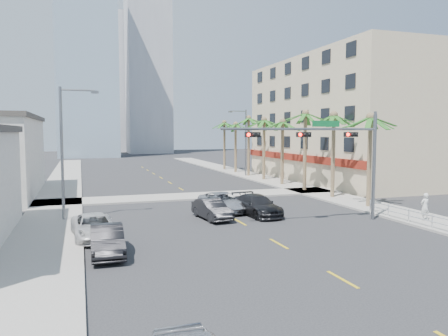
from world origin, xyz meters
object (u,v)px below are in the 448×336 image
object	(u,v)px
traffic_signal_mast	(334,147)
pedestrian	(425,207)
car_lane_left	(212,209)
car_lane_right	(257,205)
car_parked_mid	(107,241)
car_parked_far	(94,227)
car_lane_center	(222,202)

from	to	relation	value
traffic_signal_mast	pedestrian	xyz separation A→B (m)	(5.82, -1.92, -4.00)
car_lane_left	car_lane_right	world-z (taller)	car_lane_right
car_parked_mid	pedestrian	bearing A→B (deg)	4.54
car_parked_far	car_lane_right	world-z (taller)	car_lane_right
traffic_signal_mast	car_parked_far	bearing A→B (deg)	178.59
car_parked_mid	car_parked_far	size ratio (longest dim) A/B	0.89
car_lane_right	car_lane_center	bearing A→B (deg)	124.73
pedestrian	car_lane_center	bearing A→B (deg)	-37.01
car_lane_right	pedestrian	world-z (taller)	pedestrian
traffic_signal_mast	car_parked_far	xyz separation A→B (m)	(-15.18, 0.37, -4.38)
car_parked_mid	car_lane_center	distance (m)	12.99
car_parked_mid	car_lane_left	distance (m)	10.11
pedestrian	car_parked_mid	bearing A→B (deg)	1.64
car_lane_center	traffic_signal_mast	bearing A→B (deg)	-52.66
traffic_signal_mast	car_parked_far	distance (m)	15.81
car_parked_far	car_lane_center	distance (m)	11.08
traffic_signal_mast	car_lane_center	xyz separation A→B (m)	(-5.70, 6.10, -4.34)
traffic_signal_mast	car_lane_left	world-z (taller)	traffic_signal_mast
car_parked_far	car_lane_left	distance (m)	8.54
car_lane_center	pedestrian	distance (m)	14.05
car_parked_far	car_lane_left	world-z (taller)	car_lane_left
car_lane_left	car_lane_right	bearing A→B (deg)	-2.67
traffic_signal_mast	car_parked_mid	bearing A→B (deg)	-167.40
car_parked_far	car_lane_left	bearing A→B (deg)	17.55
car_parked_mid	car_lane_left	xyz separation A→B (m)	(7.40, 6.89, -0.03)
car_parked_mid	pedestrian	size ratio (longest dim) A/B	2.41
traffic_signal_mast	car_lane_left	distance (m)	9.23
pedestrian	car_lane_left	bearing A→B (deg)	-25.03
car_parked_far	traffic_signal_mast	bearing A→B (deg)	-6.11
car_parked_mid	pedestrian	xyz separation A→B (m)	(20.51, 1.36, 0.34)
traffic_signal_mast	car_parked_mid	distance (m)	15.66
traffic_signal_mast	pedestrian	distance (m)	7.32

